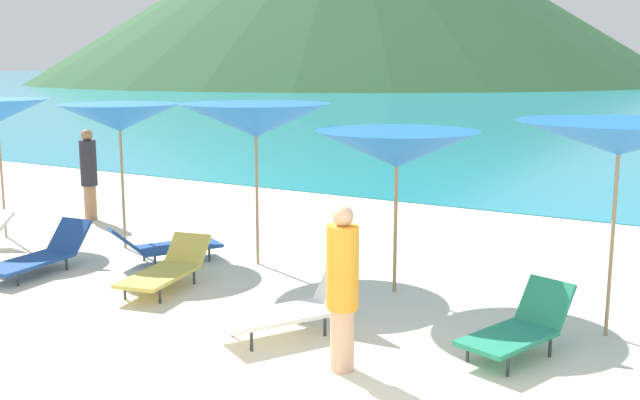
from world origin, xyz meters
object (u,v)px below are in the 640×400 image
umbrella_3 (397,149)px  lounge_chair_6 (165,245)px  lounge_chair_7 (520,327)px  lounge_chair_4 (40,254)px  beachgoer_0 (89,172)px  umbrella_4 (619,138)px  lounge_chair_9 (167,269)px  beachgoer_1 (342,284)px  umbrella_1 (119,118)px  umbrella_2 (256,120)px  lounge_chair_0 (293,307)px

umbrella_3 → lounge_chair_6: (-3.64, -0.47, -1.63)m
lounge_chair_6 → lounge_chair_7: (5.71, -0.88, 0.04)m
lounge_chair_4 → lounge_chair_7: bearing=-2.0°
umbrella_3 → beachgoer_0: umbrella_3 is taller
beachgoer_0 → umbrella_4: bearing=143.3°
umbrella_3 → lounge_chair_6: 4.01m
umbrella_3 → lounge_chair_6: size_ratio=1.29×
lounge_chair_7 → beachgoer_0: bearing=-178.4°
lounge_chair_4 → lounge_chair_6: size_ratio=1.02×
lounge_chair_9 → beachgoer_1: size_ratio=1.04×
umbrella_4 → lounge_chair_6: (-6.37, -0.21, -1.93)m
umbrella_1 → beachgoer_1: bearing=-24.4°
umbrella_1 → umbrella_2: 2.49m
lounge_chair_6 → beachgoer_1: size_ratio=1.04×
lounge_chair_9 → lounge_chair_4: bearing=177.3°
umbrella_4 → beachgoer_0: umbrella_4 is taller
umbrella_3 → lounge_chair_4: umbrella_3 is taller
umbrella_2 → lounge_chair_0: 3.58m
lounge_chair_9 → beachgoer_1: beachgoer_1 is taller
umbrella_1 → umbrella_4: bearing=-1.1°
lounge_chair_9 → beachgoer_0: 5.17m
umbrella_2 → umbrella_4: bearing=-5.1°
lounge_chair_7 → beachgoer_1: (-1.38, -1.28, 0.57)m
umbrella_3 → beachgoer_1: bearing=-75.1°
umbrella_3 → beachgoer_1: size_ratio=1.34×
umbrella_1 → umbrella_4: umbrella_4 is taller
umbrella_3 → beachgoer_0: (-7.09, 1.18, -0.96)m
lounge_chair_6 → beachgoer_1: bearing=-178.1°
lounge_chair_9 → umbrella_2: bearing=66.7°
umbrella_2 → lounge_chair_7: (4.45, -1.54, -1.86)m
umbrella_3 → lounge_chair_4: (-4.80, -1.81, -1.64)m
umbrella_1 → beachgoer_1: size_ratio=1.42×
umbrella_2 → lounge_chair_0: bearing=-46.6°
lounge_chair_4 → umbrella_1: bearing=85.5°
lounge_chair_4 → lounge_chair_9: bearing=3.9°
lounge_chair_0 → beachgoer_1: 1.28m
beachgoer_0 → lounge_chair_7: bearing=136.2°
umbrella_2 → umbrella_3: bearing=-4.7°
umbrella_4 → lounge_chair_0: (-3.01, -1.76, -1.90)m
lounge_chair_6 → lounge_chair_4: bearing=77.3°
lounge_chair_6 → lounge_chair_7: bearing=-160.4°
umbrella_1 → lounge_chair_7: size_ratio=1.60×
lounge_chair_0 → lounge_chair_6: (-3.36, 1.55, -0.04)m
umbrella_3 → lounge_chair_4: bearing=-159.3°
beachgoer_0 → lounge_chair_0: bearing=126.4°
lounge_chair_0 → umbrella_2: bearing=161.8°
lounge_chair_6 → beachgoer_1: beachgoer_1 is taller
umbrella_1 → umbrella_4: size_ratio=0.97×
lounge_chair_9 → umbrella_4: bearing=-0.2°
lounge_chair_0 → lounge_chair_7: 2.45m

